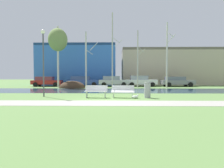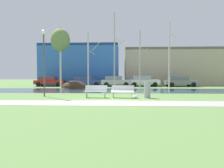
{
  "view_description": "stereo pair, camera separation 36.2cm",
  "coord_description": "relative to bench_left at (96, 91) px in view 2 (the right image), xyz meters",
  "views": [
    {
      "loc": [
        0.48,
        -13.49,
        1.56
      ],
      "look_at": [
        0.17,
        1.82,
        0.94
      ],
      "focal_mm": 33.35,
      "sensor_mm": 36.0,
      "label": 1
    },
    {
      "loc": [
        0.84,
        -13.47,
        1.56
      ],
      "look_at": [
        0.17,
        1.82,
        0.94
      ],
      "focal_mm": 33.35,
      "sensor_mm": 36.0,
      "label": 2
    }
  ],
  "objects": [
    {
      "name": "birch_center_left",
      "position": [
        0.96,
        11.71,
        4.3
      ],
      "size": [
        1.36,
        2.21,
        9.46
      ],
      "color": "#BCB7A8",
      "rests_on": "ground"
    },
    {
      "name": "river_band",
      "position": [
        0.94,
        7.06,
        -0.47
      ],
      "size": [
        80.0,
        6.87,
        0.01
      ],
      "primitive_type": "cube",
      "color": "#2D475B",
      "rests_on": "ground"
    },
    {
      "name": "paved_path_strip",
      "position": [
        0.94,
        -2.92,
        -0.47
      ],
      "size": [
        60.0,
        2.31,
        0.01
      ],
      "primitive_type": "cube",
      "color": "#9E998E",
      "rests_on": "ground"
    },
    {
      "name": "building_blue_store",
      "position": [
        -5.03,
        21.79,
        2.85
      ],
      "size": [
        12.62,
        8.99,
        6.65
      ],
      "color": "#3870C6",
      "rests_on": "ground"
    },
    {
      "name": "ground_plane",
      "position": [
        0.94,
        8.85,
        -0.47
      ],
      "size": [
        120.0,
        120.0,
        0.0
      ],
      "primitive_type": "plane",
      "color": "#5B7F42"
    },
    {
      "name": "parked_hatch_third_silver",
      "position": [
        0.98,
        14.77,
        0.32
      ],
      "size": [
        4.22,
        2.06,
        1.5
      ],
      "color": "#B2B5BC",
      "rests_on": "ground"
    },
    {
      "name": "birch_far_left",
      "position": [
        -6.26,
        12.75,
        5.74
      ],
      "size": [
        2.51,
        2.51,
        8.04
      ],
      "color": "beige",
      "rests_on": "ground"
    },
    {
      "name": "parked_wagon_fourth_white",
      "position": [
        4.92,
        15.19,
        0.34
      ],
      "size": [
        4.43,
        2.14,
        1.56
      ],
      "color": "silver",
      "rests_on": "ground"
    },
    {
      "name": "birch_center",
      "position": [
        4.2,
        12.12,
        3.24
      ],
      "size": [
        1.06,
        1.89,
        7.33
      ],
      "color": "#BCB7A8",
      "rests_on": "ground"
    },
    {
      "name": "parked_van_nearest_red",
      "position": [
        -8.59,
        15.03,
        0.28
      ],
      "size": [
        4.29,
        2.13,
        1.42
      ],
      "color": "maroon",
      "rests_on": "ground"
    },
    {
      "name": "seagull",
      "position": [
        2.73,
        -0.54,
        -0.34
      ],
      "size": [
        0.48,
        0.18,
        0.27
      ],
      "color": "white",
      "rests_on": "ground"
    },
    {
      "name": "building_beige_block",
      "position": [
        10.89,
        21.5,
        2.55
      ],
      "size": [
        16.86,
        6.57,
        6.05
      ],
      "color": "#BCAD8E",
      "rests_on": "ground"
    },
    {
      "name": "soil_mound",
      "position": [
        -4.21,
        11.77,
        -0.47
      ],
      "size": [
        3.32,
        2.57,
        1.78
      ],
      "primitive_type": "ellipsoid",
      "color": "#423021",
      "rests_on": "ground"
    },
    {
      "name": "birch_left",
      "position": [
        -2.33,
        11.51,
        3.15
      ],
      "size": [
        1.61,
        2.39,
        7.08
      ],
      "color": "beige",
      "rests_on": "ground"
    },
    {
      "name": "birch_center_right",
      "position": [
        7.92,
        12.12,
        3.78
      ],
      "size": [
        1.19,
        1.96,
        8.31
      ],
      "color": "beige",
      "rests_on": "ground"
    },
    {
      "name": "parked_suv_fifth_grey",
      "position": [
        10.06,
        15.07,
        0.28
      ],
      "size": [
        4.64,
        2.22,
        1.41
      ],
      "color": "slate",
      "rests_on": "ground"
    },
    {
      "name": "trash_bin",
      "position": [
        3.61,
        -0.09,
        0.09
      ],
      "size": [
        0.47,
        0.47,
        1.09
      ],
      "color": "#999B9E",
      "rests_on": "ground"
    },
    {
      "name": "streetlamp",
      "position": [
        -3.94,
        0.61,
        2.87
      ],
      "size": [
        0.32,
        0.32,
        4.94
      ],
      "color": "#4C4C51",
      "rests_on": "ground"
    },
    {
      "name": "parked_sedan_second_blue",
      "position": [
        -3.42,
        15.31,
        0.3
      ],
      "size": [
        4.83,
        2.21,
        1.46
      ],
      "color": "#2D4793",
      "rests_on": "ground"
    },
    {
      "name": "bench_left",
      "position": [
        0.0,
        0.0,
        0.0
      ],
      "size": [
        1.63,
        0.67,
        0.87
      ],
      "color": "silver",
      "rests_on": "ground"
    },
    {
      "name": "bench_right",
      "position": [
        1.9,
        0.0,
        0.0
      ],
      "size": [
        1.63,
        0.67,
        0.87
      ],
      "color": "silver",
      "rests_on": "ground"
    }
  ]
}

